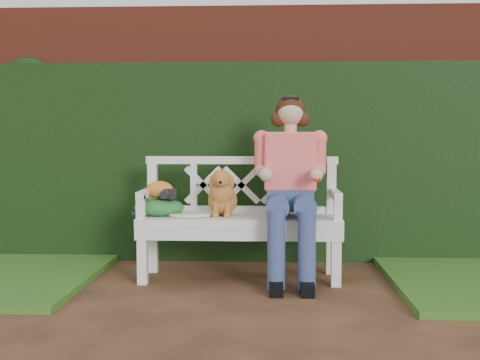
{
  "coord_description": "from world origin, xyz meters",
  "views": [
    {
      "loc": [
        0.23,
        -3.84,
        1.08
      ],
      "look_at": [
        -0.01,
        0.94,
        0.75
      ],
      "focal_mm": 48.0,
      "sensor_mm": 36.0,
      "label": 1
    }
  ],
  "objects": [
    {
      "name": "garden_bench",
      "position": [
        -0.01,
        0.94,
        0.24
      ],
      "size": [
        1.62,
        0.71,
        0.48
      ],
      "primitive_type": null,
      "rotation": [
        0.0,
        0.0,
        0.07
      ],
      "color": "white",
      "rests_on": "ground"
    },
    {
      "name": "dog",
      "position": [
        -0.14,
        0.94,
        0.66
      ],
      "size": [
        0.34,
        0.39,
        0.36
      ],
      "primitive_type": null,
      "rotation": [
        0.0,
        0.0,
        0.35
      ],
      "color": "olive",
      "rests_on": "garden_bench"
    },
    {
      "name": "baseball_glove",
      "position": [
        -0.61,
        0.94,
        0.67
      ],
      "size": [
        0.25,
        0.21,
        0.13
      ],
      "primitive_type": "ellipsoid",
      "rotation": [
        0.0,
        0.0,
        0.34
      ],
      "color": "orange",
      "rests_on": "green_bag"
    },
    {
      "name": "ivy_hedge",
      "position": [
        0.0,
        1.68,
        0.85
      ],
      "size": [
        10.0,
        0.18,
        1.7
      ],
      "primitive_type": "cube",
      "color": "#193311",
      "rests_on": "ground"
    },
    {
      "name": "camera_item",
      "position": [
        -0.55,
        0.91,
        0.65
      ],
      "size": [
        0.14,
        0.12,
        0.08
      ],
      "primitive_type": "cube",
      "rotation": [
        0.0,
        0.0,
        -0.37
      ],
      "color": "black",
      "rests_on": "green_bag"
    },
    {
      "name": "seated_woman",
      "position": [
        0.37,
        0.92,
        0.68
      ],
      "size": [
        0.65,
        0.82,
        1.35
      ],
      "primitive_type": null,
      "rotation": [
        0.0,
        0.0,
        0.11
      ],
      "color": "#E34164",
      "rests_on": "ground"
    },
    {
      "name": "green_bag",
      "position": [
        -0.62,
        0.92,
        0.54
      ],
      "size": [
        0.39,
        0.3,
        0.13
      ],
      "primitive_type": null,
      "rotation": [
        0.0,
        0.0,
        0.03
      ],
      "color": "#217D32",
      "rests_on": "garden_bench"
    },
    {
      "name": "tennis_racket",
      "position": [
        -0.41,
        0.89,
        0.5
      ],
      "size": [
        0.68,
        0.46,
        0.03
      ],
      "primitive_type": null,
      "rotation": [
        0.0,
        0.0,
        -0.35
      ],
      "color": "silver",
      "rests_on": "garden_bench"
    },
    {
      "name": "ground",
      "position": [
        0.0,
        0.0,
        0.0
      ],
      "size": [
        60.0,
        60.0,
        0.0
      ],
      "primitive_type": "plane",
      "color": "#322116"
    },
    {
      "name": "brick_wall",
      "position": [
        0.0,
        1.9,
        1.1
      ],
      "size": [
        10.0,
        0.3,
        2.2
      ],
      "primitive_type": "cube",
      "color": "maroon",
      "rests_on": "ground"
    }
  ]
}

